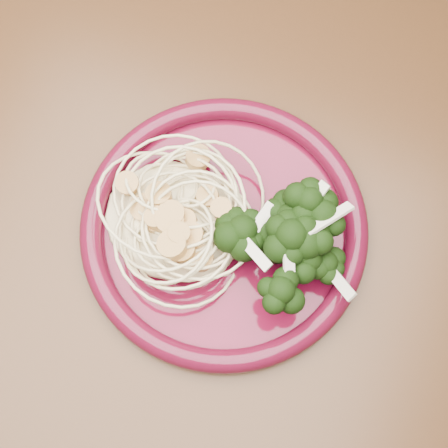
% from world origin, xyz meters
% --- Properties ---
extents(dining_table, '(1.20, 0.80, 0.75)m').
position_xyz_m(dining_table, '(0.00, 0.00, 0.65)').
color(dining_table, '#472814').
rests_on(dining_table, ground).
extents(dinner_plate, '(0.34, 0.34, 0.02)m').
position_xyz_m(dinner_plate, '(-0.10, -0.02, 0.76)').
color(dinner_plate, '#53081D').
rests_on(dinner_plate, dining_table).
extents(spaghetti_pile, '(0.17, 0.15, 0.03)m').
position_xyz_m(spaghetti_pile, '(-0.15, -0.03, 0.77)').
color(spaghetti_pile, beige).
rests_on(spaghetti_pile, dinner_plate).
extents(scallop_cluster, '(0.16, 0.16, 0.04)m').
position_xyz_m(scallop_cluster, '(-0.15, -0.03, 0.81)').
color(scallop_cluster, gold).
rests_on(scallop_cluster, spaghetti_pile).
extents(broccoli_pile, '(0.14, 0.18, 0.06)m').
position_xyz_m(broccoli_pile, '(-0.04, -0.00, 0.78)').
color(broccoli_pile, black).
rests_on(broccoli_pile, dinner_plate).
extents(onion_garnish, '(0.09, 0.12, 0.05)m').
position_xyz_m(onion_garnish, '(-0.04, -0.00, 0.82)').
color(onion_garnish, beige).
rests_on(onion_garnish, broccoli_pile).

